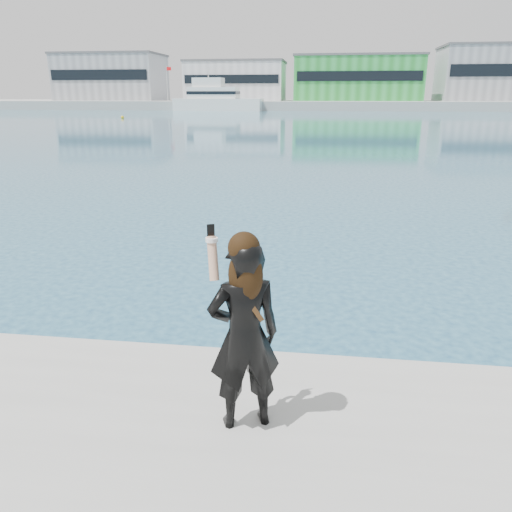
{
  "coord_description": "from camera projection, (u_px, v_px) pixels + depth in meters",
  "views": [
    {
      "loc": [
        0.9,
        -3.79,
        3.44
      ],
      "look_at": [
        0.32,
        0.45,
        2.05
      ],
      "focal_mm": 35.0,
      "sensor_mm": 36.0,
      "label": 1
    }
  ],
  "objects": [
    {
      "name": "warehouse_white",
      "position": [
        236.0,
        81.0,
        126.11
      ],
      "size": [
        24.48,
        15.35,
        9.5
      ],
      "color": "silver",
      "rests_on": "far_quay"
    },
    {
      "name": "warehouse_green",
      "position": [
        357.0,
        78.0,
        122.11
      ],
      "size": [
        30.6,
        16.36,
        10.5
      ],
      "color": "green",
      "rests_on": "far_quay"
    },
    {
      "name": "buoy_far",
      "position": [
        123.0,
        118.0,
        75.43
      ],
      "size": [
        0.5,
        0.5,
        0.5
      ],
      "primitive_type": "sphere",
      "color": "yellow",
      "rests_on": "ground"
    },
    {
      "name": "far_quay",
      "position": [
        323.0,
        105.0,
        126.97
      ],
      "size": [
        320.0,
        40.0,
        2.0
      ],
      "primitive_type": "cube",
      "color": "#9E9E99",
      "rests_on": "ground"
    },
    {
      "name": "ground",
      "position": [
        216.0,
        474.0,
        4.75
      ],
      "size": [
        500.0,
        500.0,
        0.0
      ],
      "primitive_type": "plane",
      "color": "navy",
      "rests_on": "ground"
    },
    {
      "name": "warehouse_grey_right",
      "position": [
        495.0,
        73.0,
        117.71
      ],
      "size": [
        25.5,
        15.35,
        12.5
      ],
      "color": "gray",
      "rests_on": "far_quay"
    },
    {
      "name": "warehouse_grey_left",
      "position": [
        112.0,
        77.0,
        130.02
      ],
      "size": [
        26.52,
        16.36,
        11.5
      ],
      "color": "gray",
      "rests_on": "far_quay"
    },
    {
      "name": "flagpole_right",
      "position": [
        421.0,
        80.0,
        113.96
      ],
      "size": [
        1.28,
        0.16,
        8.0
      ],
      "color": "silver",
      "rests_on": "far_quay"
    },
    {
      "name": "motor_yacht",
      "position": [
        216.0,
        99.0,
        110.74
      ],
      "size": [
        19.84,
        6.42,
        9.14
      ],
      "rotation": [
        0.0,
        0.0,
        -0.05
      ],
      "color": "white",
      "rests_on": "ground"
    },
    {
      "name": "flagpole_left",
      "position": [
        167.0,
        81.0,
        121.63
      ],
      "size": [
        1.28,
        0.16,
        8.0
      ],
      "color": "silver",
      "rests_on": "far_quay"
    },
    {
      "name": "woman",
      "position": [
        244.0,
        331.0,
        3.96
      ],
      "size": [
        0.68,
        0.57,
        1.69
      ],
      "rotation": [
        0.0,
        0.0,
        3.5
      ],
      "color": "black",
      "rests_on": "near_quay"
    }
  ]
}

